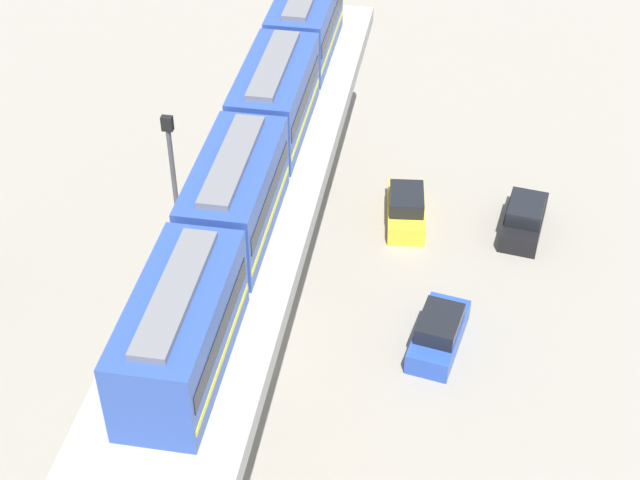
% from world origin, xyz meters
% --- Properties ---
extents(ground_plane, '(120.00, 120.00, 0.00)m').
position_xyz_m(ground_plane, '(0.00, 0.00, 0.00)').
color(ground_plane, gray).
extents(viaduct, '(5.20, 35.80, 7.24)m').
position_xyz_m(viaduct, '(0.00, 0.00, 5.69)').
color(viaduct, '#A8A59E').
rests_on(viaduct, ground).
extents(train, '(2.64, 27.45, 3.24)m').
position_xyz_m(train, '(0.00, -1.87, 8.77)').
color(train, '#2D4CA5').
rests_on(train, viaduct).
extents(parked_car_black, '(2.38, 4.41, 1.76)m').
position_xyz_m(parked_car_black, '(-11.26, -9.60, 0.74)').
color(parked_car_black, black).
rests_on(parked_car_black, ground).
extents(parked_car_blue, '(2.51, 4.45, 1.76)m').
position_xyz_m(parked_car_blue, '(-7.74, -0.97, 0.74)').
color(parked_car_blue, '#284CB7').
rests_on(parked_car_blue, ground).
extents(parked_car_yellow, '(2.26, 4.37, 1.76)m').
position_xyz_m(parked_car_yellow, '(-5.52, -9.43, 0.74)').
color(parked_car_yellow, yellow).
rests_on(parked_car_yellow, ground).
extents(signal_post, '(0.44, 0.28, 9.84)m').
position_xyz_m(signal_post, '(3.40, -1.56, 5.44)').
color(signal_post, '#4C4C51').
rests_on(signal_post, ground).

